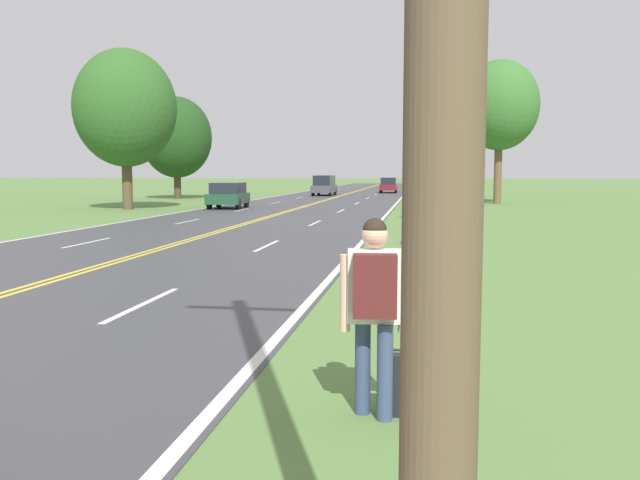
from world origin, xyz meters
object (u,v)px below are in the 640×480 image
(traffic_sign, at_px, (419,176))
(car_dark_green_hatchback_approaching, at_px, (228,195))
(hitchhiker_person, at_px, (374,297))
(tree_left_verge, at_px, (500,106))
(fire_hydrant, at_px, (410,232))
(tree_behind_sign, at_px, (125,108))
(car_dark_grey_suv_mid_near, at_px, (324,185))
(suitcase, at_px, (404,385))
(tree_mid_treeline, at_px, (177,137))
(car_maroon_hatchback_mid_far, at_px, (388,185))

(traffic_sign, distance_m, car_dark_green_hatchback_approaching, 14.03)
(hitchhiker_person, xyz_separation_m, tree_left_verge, (5.33, 41.78, 5.52))
(hitchhiker_person, xyz_separation_m, fire_hydrant, (-0.01, 14.74, -0.74))
(tree_behind_sign, relative_size, car_dark_grey_suv_mid_near, 1.88)
(suitcase, relative_size, tree_behind_sign, 0.07)
(traffic_sign, height_order, car_dark_green_hatchback_approaching, traffic_sign)
(fire_hydrant, xyz_separation_m, car_dark_green_hatchback_approaching, (-11.18, 18.43, 0.44))
(hitchhiker_person, xyz_separation_m, tree_behind_sign, (-16.71, 31.35, 4.71))
(hitchhiker_person, xyz_separation_m, tree_mid_treeline, (-19.43, 46.64, 3.81))
(tree_mid_treeline, height_order, car_maroon_hatchback_mid_far, tree_mid_treeline)
(traffic_sign, relative_size, car_maroon_hatchback_mid_far, 0.65)
(suitcase, bearing_deg, traffic_sign, -5.13)
(tree_behind_sign, xyz_separation_m, car_maroon_hatchback_mid_far, (13.41, 32.84, -4.99))
(car_dark_grey_suv_mid_near, bearing_deg, fire_hydrant, -167.17)
(hitchhiker_person, bearing_deg, fire_hydrant, -5.42)
(tree_mid_treeline, bearing_deg, tree_behind_sign, -79.92)
(tree_behind_sign, bearing_deg, tree_mid_treeline, 100.08)
(tree_mid_treeline, bearing_deg, traffic_sign, -47.91)
(hitchhiker_person, bearing_deg, suitcase, -73.52)
(hitchhiker_person, xyz_separation_m, car_maroon_hatchback_mid_far, (-3.30, 64.19, -0.28))
(fire_hydrant, distance_m, tree_mid_treeline, 37.62)
(suitcase, relative_size, traffic_sign, 0.24)
(suitcase, xyz_separation_m, traffic_sign, (-0.14, 24.87, 1.71))
(fire_hydrant, bearing_deg, hitchhiker_person, -89.97)
(fire_hydrant, bearing_deg, tree_left_verge, 78.83)
(car_dark_grey_suv_mid_near, bearing_deg, tree_behind_sign, 162.39)
(traffic_sign, relative_size, car_dark_grey_suv_mid_near, 0.54)
(hitchhiker_person, distance_m, tree_behind_sign, 35.83)
(fire_hydrant, height_order, tree_behind_sign, tree_behind_sign)
(tree_mid_treeline, relative_size, car_dark_green_hatchback_approaching, 2.31)
(traffic_sign, xyz_separation_m, tree_left_verge, (5.19, 16.80, 4.64))
(traffic_sign, xyz_separation_m, car_maroon_hatchback_mid_far, (-3.44, 39.20, -1.17))
(hitchhiker_person, bearing_deg, tree_left_verge, -12.71)
(tree_mid_treeline, relative_size, car_maroon_hatchback_mid_far, 2.00)
(tree_behind_sign, xyz_separation_m, car_dark_green_hatchback_approaching, (5.52, 1.82, -5.00))
(suitcase, height_order, car_dark_green_hatchback_approaching, car_dark_green_hatchback_approaching)
(fire_hydrant, height_order, car_dark_grey_suv_mid_near, car_dark_grey_suv_mid_near)
(tree_behind_sign, relative_size, car_maroon_hatchback_mid_far, 2.25)
(suitcase, relative_size, fire_hydrant, 0.84)
(suitcase, bearing_deg, tree_behind_sign, 23.09)
(traffic_sign, relative_size, tree_left_verge, 0.27)
(hitchhiker_person, height_order, tree_mid_treeline, tree_mid_treeline)
(suitcase, distance_m, tree_left_verge, 42.46)
(traffic_sign, distance_m, tree_mid_treeline, 29.33)
(car_dark_green_hatchback_approaching, bearing_deg, fire_hydrant, -151.19)
(hitchhiker_person, height_order, car_dark_grey_suv_mid_near, car_dark_grey_suv_mid_near)
(suitcase, bearing_deg, car_dark_green_hatchback_approaching, 13.68)
(tree_left_verge, height_order, car_maroon_hatchback_mid_far, tree_left_verge)
(tree_mid_treeline, relative_size, car_dark_grey_suv_mid_near, 1.67)
(fire_hydrant, bearing_deg, car_maroon_hatchback_mid_far, 93.81)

